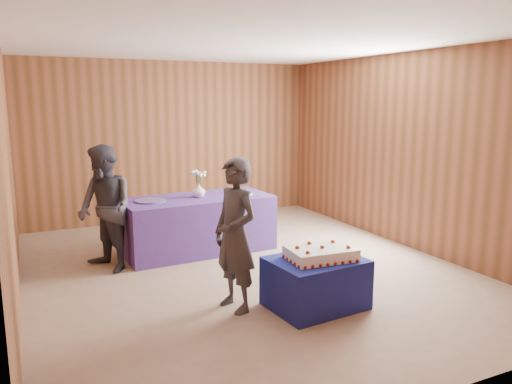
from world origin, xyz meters
TOP-DOWN VIEW (x-y plane):
  - ground at (0.00, 0.00)m, footprint 6.00×6.00m
  - room_shell at (0.00, 0.00)m, footprint 5.04×6.04m
  - cake_table at (0.19, -1.32)m, footprint 0.96×0.78m
  - serving_table at (-0.25, 1.00)m, footprint 2.04×1.00m
  - sheet_cake at (0.23, -1.34)m, footprint 0.71×0.51m
  - vase at (-0.23, 1.00)m, footprint 0.21×0.21m
  - flower_spray at (-0.23, 1.00)m, footprint 0.21×0.21m
  - platter at (-0.90, 0.99)m, footprint 0.44×0.44m
  - plate at (0.43, 0.90)m, footprint 0.25×0.25m
  - cake_slice at (0.43, 0.90)m, footprint 0.08×0.08m
  - knife at (0.43, 0.75)m, footprint 0.26×0.07m
  - guest_left at (-0.55, -1.02)m, footprint 0.49×0.62m
  - guest_right at (-1.51, 0.71)m, footprint 0.83×0.92m

SIDE VIEW (x-z plane):
  - ground at x=0.00m, z-range 0.00..0.00m
  - cake_table at x=0.19m, z-range 0.00..0.50m
  - serving_table at x=-0.25m, z-range 0.00..0.75m
  - sheet_cake at x=0.23m, z-range 0.48..0.64m
  - knife at x=0.43m, z-range 0.75..0.75m
  - plate at x=0.43m, z-range 0.75..0.76m
  - guest_left at x=-0.55m, z-range 0.00..1.52m
  - platter at x=-0.90m, z-range 0.75..0.77m
  - guest_right at x=-1.51m, z-range 0.00..1.54m
  - cake_slice at x=0.43m, z-range 0.75..0.83m
  - vase at x=-0.23m, z-range 0.75..0.93m
  - flower_spray at x=-0.23m, z-range 0.99..1.15m
  - room_shell at x=0.00m, z-range 0.44..3.16m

